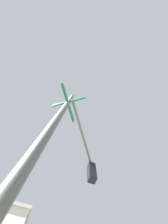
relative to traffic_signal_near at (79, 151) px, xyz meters
name	(u,v)px	position (x,y,z in m)	size (l,w,h in m)	color
traffic_signal_near	(79,151)	(0.00, 0.00, 0.00)	(2.24, 3.02, 6.29)	#474C47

